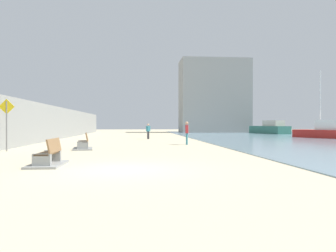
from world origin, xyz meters
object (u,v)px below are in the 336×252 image
Objects in this scene: person_walking at (187,131)px; person_standing at (148,130)px; bench_far at (83,145)px; boat_far_right at (270,129)px; boat_far_left at (325,131)px; pedestrian_sign at (7,119)px; bench_near at (48,159)px.

person_walking is 9.25m from person_standing.
boat_far_right is (23.09, 27.99, 0.56)m from bench_far.
person_standing is 0.18× the size of boat_far_right.
person_standing is 18.53m from boat_far_left.
person_walking is at bearing 28.05° from bench_far.
pedestrian_sign is (-27.03, -29.03, 0.98)m from boat_far_right.
boat_far_right is at bearing 50.48° from bench_far.
bench_near is 0.73× the size of pedestrian_sign.
pedestrian_sign is (-26.68, -13.88, 1.03)m from boat_far_left.
person_walking is 0.24× the size of boat_far_left.
person_walking is 11.64m from pedestrian_sign.
boat_far_right is at bearing 88.68° from boat_far_left.
pedestrian_sign reaches higher than person_standing.
bench_far is at bearing -108.66° from person_standing.
pedestrian_sign is at bearing 121.33° from bench_near.
bench_near is at bearing -123.02° from boat_far_right.
bench_near is 7.52m from bench_far.
person_walking is at bearing 58.86° from bench_near.
boat_far_left reaches higher than bench_near.
person_walking is 18.51m from boat_far_left.
person_walking is 29.40m from boat_far_right.
boat_far_left is 2.47× the size of pedestrian_sign.
bench_far is at bearing 14.72° from pedestrian_sign.
boat_far_left is (22.74, 12.84, 0.51)m from bench_far.
person_standing is 0.21× the size of boat_far_left.
bench_far is at bearing -150.54° from boat_far_left.
boat_far_right reaches higher than person_standing.
person_standing is 15.82m from pedestrian_sign.
bench_near is 7.75m from pedestrian_sign.
person_walking is at bearing -149.96° from boat_far_left.
boat_far_right is 2.88× the size of pedestrian_sign.
bench_far is 26.12m from boat_far_left.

